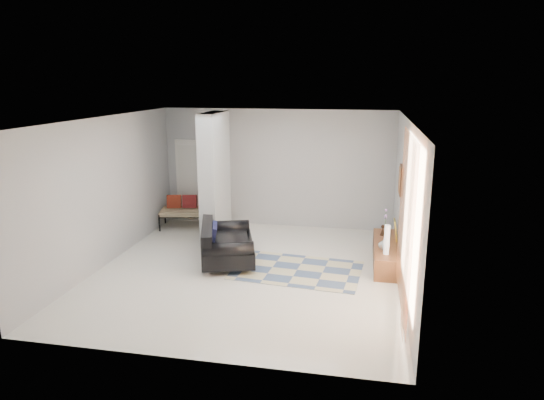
# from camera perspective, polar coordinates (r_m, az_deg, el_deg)

# --- Properties ---
(floor) EXTENTS (6.00, 6.00, 0.00)m
(floor) POSITION_cam_1_polar(r_m,az_deg,el_deg) (9.12, -2.88, -8.33)
(floor) COLOR white
(floor) RESTS_ON ground
(ceiling) EXTENTS (6.00, 6.00, 0.00)m
(ceiling) POSITION_cam_1_polar(r_m,az_deg,el_deg) (8.46, -3.11, 9.50)
(ceiling) COLOR white
(ceiling) RESTS_ON wall_back
(wall_back) EXTENTS (6.00, 0.00, 6.00)m
(wall_back) POSITION_cam_1_polar(r_m,az_deg,el_deg) (11.55, 0.59, 3.72)
(wall_back) COLOR #AEAFB2
(wall_back) RESTS_ON ground
(wall_front) EXTENTS (6.00, 0.00, 6.00)m
(wall_front) POSITION_cam_1_polar(r_m,az_deg,el_deg) (5.94, -9.99, -6.51)
(wall_front) COLOR #AEAFB2
(wall_front) RESTS_ON ground
(wall_left) EXTENTS (0.00, 6.00, 6.00)m
(wall_left) POSITION_cam_1_polar(r_m,az_deg,el_deg) (9.71, -18.95, 0.97)
(wall_left) COLOR #AEAFB2
(wall_left) RESTS_ON ground
(wall_right) EXTENTS (0.00, 6.00, 6.00)m
(wall_right) POSITION_cam_1_polar(r_m,az_deg,el_deg) (8.47, 15.39, -0.60)
(wall_right) COLOR #AEAFB2
(wall_right) RESTS_ON ground
(partition_column) EXTENTS (0.35, 1.20, 2.80)m
(partition_column) POSITION_cam_1_polar(r_m,az_deg,el_deg) (10.48, -6.73, 2.56)
(partition_column) COLOR #A2A7A9
(partition_column) RESTS_ON floor
(hallway_door) EXTENTS (0.85, 0.06, 2.04)m
(hallway_door) POSITION_cam_1_polar(r_m,az_deg,el_deg) (12.14, -9.25, 2.21)
(hallway_door) COLOR silver
(hallway_door) RESTS_ON floor
(curtain) EXTENTS (0.00, 2.55, 2.55)m
(curtain) POSITION_cam_1_polar(r_m,az_deg,el_deg) (7.34, 15.41, -2.41)
(curtain) COLOR #FF8843
(curtain) RESTS_ON wall_right
(wall_art) EXTENTS (0.04, 0.45, 0.55)m
(wall_art) POSITION_cam_1_polar(r_m,az_deg,el_deg) (9.29, 14.92, 2.27)
(wall_art) COLOR #3B1D10
(wall_art) RESTS_ON wall_right
(media_console) EXTENTS (0.45, 1.93, 0.80)m
(media_console) POSITION_cam_1_polar(r_m,az_deg,el_deg) (9.66, 13.20, -6.08)
(media_console) COLOR brown
(media_console) RESTS_ON floor
(loveseat) EXTENTS (1.40, 1.85, 0.76)m
(loveseat) POSITION_cam_1_polar(r_m,az_deg,el_deg) (9.50, -5.63, -5.16)
(loveseat) COLOR silver
(loveseat) RESTS_ON floor
(daybed) EXTENTS (1.71, 0.99, 0.77)m
(daybed) POSITION_cam_1_polar(r_m,az_deg,el_deg) (11.78, -9.19, -1.15)
(daybed) COLOR black
(daybed) RESTS_ON floor
(area_rug) EXTENTS (2.45, 1.75, 0.01)m
(area_rug) POSITION_cam_1_polar(r_m,az_deg,el_deg) (9.14, 2.97, -8.23)
(area_rug) COLOR #C2BC94
(area_rug) RESTS_ON floor
(cylinder_lamp) EXTENTS (0.10, 0.10, 0.54)m
(cylinder_lamp) POSITION_cam_1_polar(r_m,az_deg,el_deg) (8.95, 13.35, -4.56)
(cylinder_lamp) COLOR white
(cylinder_lamp) RESTS_ON media_console
(bronze_figurine) EXTENTS (0.12, 0.12, 0.22)m
(bronze_figurine) POSITION_cam_1_polar(r_m,az_deg,el_deg) (10.04, 12.91, -3.47)
(bronze_figurine) COLOR black
(bronze_figurine) RESTS_ON media_console
(vase) EXTENTS (0.23, 0.23, 0.22)m
(vase) POSITION_cam_1_polar(r_m,az_deg,el_deg) (9.23, 13.06, -5.02)
(vase) COLOR silver
(vase) RESTS_ON media_console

